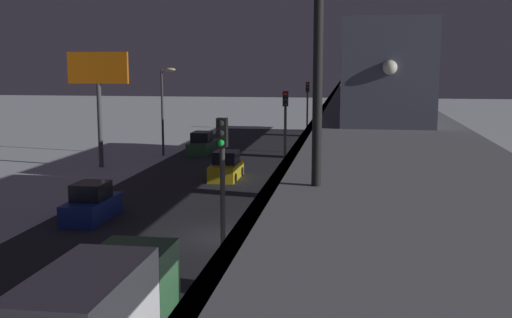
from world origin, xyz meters
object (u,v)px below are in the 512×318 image
object	(u,v)px
traffic_light_mid	(285,128)
commercial_billboard	(98,79)
traffic_light_near	(223,188)
sedan_yellow	(226,168)
sedan_blue	(92,205)
rail_signal	(319,17)
sedan_green	(202,145)
traffic_light_far	(307,107)
traffic_light_distant	(319,96)
box_truck	(101,312)
subway_train	(372,67)

from	to	relation	value
traffic_light_mid	commercial_billboard	distance (m)	17.88
traffic_light_mid	traffic_light_near	bearing A→B (deg)	90.00
sedan_yellow	sedan_blue	xyz separation A→B (m)	(4.60, 12.56, 0.01)
rail_signal	traffic_light_mid	size ratio (longest dim) A/B	0.62
sedan_green	traffic_light_far	xyz separation A→B (m)	(-9.30, -1.64, 3.40)
commercial_billboard	rail_signal	bearing A→B (deg)	117.40
sedan_yellow	traffic_light_distant	distance (m)	32.72
sedan_yellow	traffic_light_far	distance (m)	14.70
traffic_light_mid	sedan_green	bearing A→B (deg)	-61.39
sedan_blue	box_truck	xyz separation A→B (m)	(-6.60, 14.80, 0.55)
sedan_green	traffic_light_far	bearing A→B (deg)	-169.99
traffic_light_far	traffic_light_distant	xyz separation A→B (m)	(0.00, -18.70, 0.00)
traffic_light_mid	commercial_billboard	world-z (taller)	commercial_billboard
box_truck	sedan_blue	bearing A→B (deg)	-65.96
traffic_light_distant	box_truck	bearing A→B (deg)	87.40
sedan_green	traffic_light_near	world-z (taller)	traffic_light_near
box_truck	traffic_light_distant	size ratio (longest dim) A/B	1.16
sedan_blue	sedan_green	distance (m)	24.42
traffic_light_near	traffic_light_distant	bearing A→B (deg)	-90.00
sedan_yellow	sedan_green	xyz separation A→B (m)	(4.60, -11.86, 0.01)
traffic_light_mid	sedan_blue	bearing A→B (deg)	38.38
subway_train	sedan_green	xyz separation A→B (m)	(14.35, -17.09, -7.06)
sedan_green	traffic_light_distant	size ratio (longest dim) A/B	0.72
box_truck	commercial_billboard	world-z (taller)	commercial_billboard
sedan_yellow	traffic_light_mid	xyz separation A→B (m)	(-4.70, 5.19, 3.41)
subway_train	rail_signal	world-z (taller)	rail_signal
traffic_light_mid	traffic_light_distant	bearing A→B (deg)	-90.00
rail_signal	sedan_yellow	distance (m)	34.63
rail_signal	sedan_yellow	world-z (taller)	rail_signal
sedan_yellow	traffic_light_near	size ratio (longest dim) A/B	0.66
subway_train	traffic_light_far	world-z (taller)	subway_train
traffic_light_distant	traffic_light_near	bearing A→B (deg)	90.00
traffic_light_mid	sedan_yellow	bearing A→B (deg)	-47.85
subway_train	traffic_light_distant	xyz separation A→B (m)	(5.05, -37.42, -3.67)
traffic_light_distant	commercial_billboard	xyz separation A→B (m)	(15.38, 28.66, 2.63)
rail_signal	box_truck	world-z (taller)	rail_signal
rail_signal	sedan_green	xyz separation A→B (m)	(12.71, -44.56, -8.01)
sedan_blue	box_truck	size ratio (longest dim) A/B	0.56
rail_signal	traffic_light_distant	world-z (taller)	rail_signal
box_truck	traffic_light_near	bearing A→B (deg)	-127.91
sedan_yellow	sedan_green	size ratio (longest dim) A/B	0.92
rail_signal	traffic_light_mid	world-z (taller)	rail_signal
commercial_billboard	sedan_green	bearing A→B (deg)	-126.14
subway_train	traffic_light_mid	size ratio (longest dim) A/B	5.76
sedan_yellow	commercial_billboard	world-z (taller)	commercial_billboard
sedan_green	traffic_light_distant	distance (m)	22.62
sedan_blue	box_truck	world-z (taller)	box_truck
sedan_blue	commercial_billboard	bearing A→B (deg)	-69.32
sedan_green	sedan_yellow	bearing A→B (deg)	111.20
subway_train	sedan_green	distance (m)	23.41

